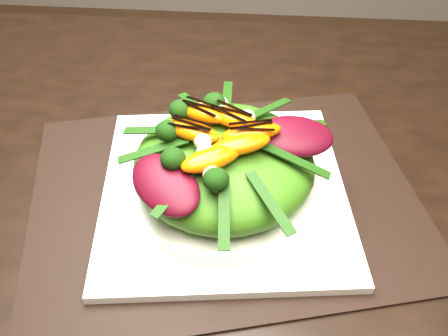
# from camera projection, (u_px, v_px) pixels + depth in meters

# --- Properties ---
(placemat) EXTENTS (0.53, 0.45, 0.00)m
(placemat) POSITION_uv_depth(u_px,v_px,m) (224.00, 194.00, 0.58)
(placemat) COLOR black
(placemat) RESTS_ON dining_table
(plate_base) EXTENTS (0.32, 0.32, 0.01)m
(plate_base) POSITION_uv_depth(u_px,v_px,m) (224.00, 190.00, 0.57)
(plate_base) COLOR white
(plate_base) RESTS_ON placemat
(salad_bowl) EXTENTS (0.28, 0.28, 0.02)m
(salad_bowl) POSITION_uv_depth(u_px,v_px,m) (224.00, 182.00, 0.56)
(salad_bowl) COLOR white
(salad_bowl) RESTS_ON plate_base
(lettuce_mound) EXTENTS (0.28, 0.28, 0.07)m
(lettuce_mound) POSITION_uv_depth(u_px,v_px,m) (224.00, 163.00, 0.54)
(lettuce_mound) COLOR #3F7716
(lettuce_mound) RESTS_ON salad_bowl
(radicchio_leaf) EXTENTS (0.10, 0.07, 0.02)m
(radicchio_leaf) POSITION_uv_depth(u_px,v_px,m) (295.00, 136.00, 0.52)
(radicchio_leaf) COLOR #430713
(radicchio_leaf) RESTS_ON lettuce_mound
(orange_segment) EXTENTS (0.07, 0.04, 0.02)m
(orange_segment) POSITION_uv_depth(u_px,v_px,m) (222.00, 118.00, 0.53)
(orange_segment) COLOR #FA5F04
(orange_segment) RESTS_ON lettuce_mound
(broccoli_floret) EXTENTS (0.04, 0.04, 0.04)m
(broccoli_floret) POSITION_uv_depth(u_px,v_px,m) (184.00, 107.00, 0.54)
(broccoli_floret) COLOR black
(broccoli_floret) RESTS_ON lettuce_mound
(macadamia_nut) EXTENTS (0.02, 0.02, 0.02)m
(macadamia_nut) POSITION_uv_depth(u_px,v_px,m) (243.00, 166.00, 0.48)
(macadamia_nut) COLOR beige
(macadamia_nut) RESTS_ON lettuce_mound
(balsamic_drizzle) EXTENTS (0.04, 0.01, 0.00)m
(balsamic_drizzle) POSITION_uv_depth(u_px,v_px,m) (222.00, 112.00, 0.52)
(balsamic_drizzle) COLOR black
(balsamic_drizzle) RESTS_ON orange_segment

